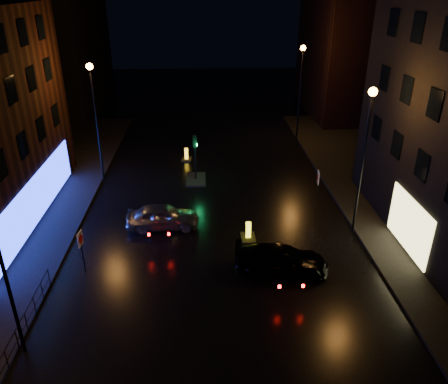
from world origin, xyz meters
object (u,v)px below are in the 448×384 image
(bollard_near, at_px, (248,235))
(silver_hatchback, at_px, (163,216))
(road_sign_left, at_px, (81,242))
(bollard_far, at_px, (187,157))
(traffic_signal, at_px, (196,174))
(road_sign_right, at_px, (318,180))
(dark_sedan, at_px, (281,260))

(bollard_near, bearing_deg, silver_hatchback, 162.29)
(road_sign_left, bearing_deg, bollard_near, 25.67)
(bollard_far, bearing_deg, traffic_signal, -72.35)
(road_sign_left, bearing_deg, silver_hatchback, 57.95)
(silver_hatchback, height_order, bollard_far, silver_hatchback)
(silver_hatchback, xyz_separation_m, road_sign_left, (-3.55, -4.22, 1.00))
(bollard_far, xyz_separation_m, road_sign_right, (8.48, -8.66, 1.62))
(traffic_signal, bearing_deg, road_sign_right, -30.74)
(bollard_far, bearing_deg, bollard_near, -66.14)
(silver_hatchback, relative_size, road_sign_left, 1.82)
(traffic_signal, relative_size, dark_sedan, 0.75)
(dark_sedan, bearing_deg, bollard_near, 30.10)
(bollard_near, xyz_separation_m, road_sign_left, (-8.41, -2.68, 1.49))
(bollard_near, bearing_deg, bollard_far, 106.90)
(bollard_far, relative_size, road_sign_left, 0.53)
(traffic_signal, bearing_deg, silver_hatchback, -105.70)
(silver_hatchback, distance_m, road_sign_right, 9.87)
(dark_sedan, relative_size, road_sign_left, 2.01)
(dark_sedan, bearing_deg, traffic_signal, 28.02)
(dark_sedan, bearing_deg, road_sign_right, -19.34)
(dark_sedan, height_order, bollard_near, dark_sedan)
(bollard_near, bearing_deg, traffic_signal, 109.84)
(traffic_signal, bearing_deg, bollard_near, -70.03)
(road_sign_left, bearing_deg, bollard_far, 80.76)
(dark_sedan, relative_size, bollard_near, 3.85)
(traffic_signal, xyz_separation_m, road_sign_right, (7.70, -4.58, 1.34))
(traffic_signal, xyz_separation_m, silver_hatchback, (-1.88, -6.68, 0.21))
(road_sign_right, bearing_deg, bollard_far, -38.49)
(bollard_near, relative_size, road_sign_left, 0.52)
(bollard_near, height_order, road_sign_left, road_sign_left)
(silver_hatchback, bearing_deg, road_sign_left, 138.68)
(traffic_signal, height_order, bollard_near, traffic_signal)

